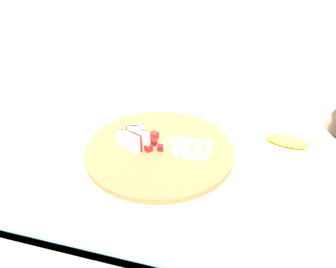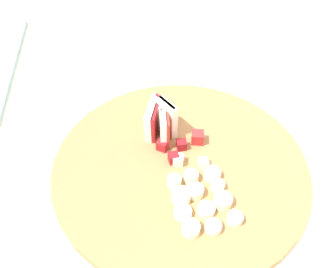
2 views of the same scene
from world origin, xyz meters
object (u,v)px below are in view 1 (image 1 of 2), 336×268
at_px(cutting_board, 160,149).
at_px(banana_slice_rows, 191,149).
at_px(apple_wedge_fan, 135,139).
at_px(apple_dice_pile, 157,142).
at_px(banana_peel, 287,141).

xyz_separation_m(cutting_board, banana_slice_rows, (0.09, 0.01, 0.02)).
height_order(apple_wedge_fan, banana_slice_rows, apple_wedge_fan).
xyz_separation_m(apple_dice_pile, banana_peel, (0.38, 0.13, -0.01)).
relative_size(apple_wedge_fan, banana_slice_rows, 0.89).
bearing_deg(apple_wedge_fan, cutting_board, 16.41).
relative_size(cutting_board, banana_slice_rows, 3.87).
bearing_deg(cutting_board, banana_slice_rows, 3.88).
bearing_deg(cutting_board, banana_peel, 20.32).
distance_m(cutting_board, banana_peel, 0.39).
height_order(cutting_board, apple_dice_pile, apple_dice_pile).
xyz_separation_m(apple_wedge_fan, apple_dice_pile, (0.06, 0.03, -0.02)).
distance_m(cutting_board, apple_wedge_fan, 0.08).
height_order(banana_slice_rows, banana_peel, banana_slice_rows).
distance_m(apple_dice_pile, banana_peel, 0.40).
xyz_separation_m(apple_wedge_fan, banana_slice_rows, (0.16, 0.03, -0.02)).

